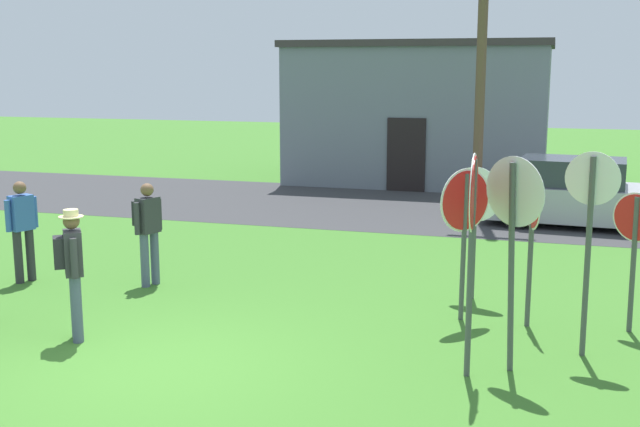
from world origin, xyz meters
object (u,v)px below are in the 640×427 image
stop_sign_far_back (590,222)px  stop_sign_low_front (513,225)px  stop_sign_leaning_left (475,209)px  stop_sign_tallest (472,223)px  utility_pole (483,25)px  stop_sign_rear_left (465,217)px  stop_sign_leaning_right (532,224)px  stop_sign_rear_right (635,239)px  parked_car_on_street (580,195)px  person_on_left (22,226)px  person_in_teal (148,226)px  person_near_signs (72,265)px

stop_sign_far_back → stop_sign_low_front: 1.16m
stop_sign_leaning_left → stop_sign_tallest: bearing=-85.3°
utility_pole → stop_sign_low_front: bearing=-82.7°
stop_sign_far_back → stop_sign_rear_left: stop_sign_far_back is taller
stop_sign_far_back → stop_sign_leaning_right: stop_sign_far_back is taller
stop_sign_leaning_left → stop_sign_low_front: 2.99m
stop_sign_rear_right → stop_sign_tallest: (-1.93, -2.16, 0.52)m
parked_car_on_street → person_on_left: bearing=-139.7°
stop_sign_low_front → stop_sign_rear_right: bearing=51.8°
person_in_teal → person_near_signs: person_near_signs is taller
stop_sign_far_back → stop_sign_leaning_right: (-0.69, 1.00, -0.26)m
person_in_teal → stop_sign_rear_left: bearing=-4.2°
stop_sign_tallest → person_near_signs: stop_sign_tallest is taller
person_on_left → person_near_signs: person_near_signs is taller
stop_sign_leaning_right → stop_sign_leaning_left: size_ratio=1.03×
stop_sign_low_front → person_near_signs: stop_sign_low_front is taller
person_on_left → person_in_teal: size_ratio=1.00×
stop_sign_low_front → person_near_signs: bearing=-175.0°
stop_sign_leaning_right → utility_pole: bearing=99.9°
stop_sign_far_back → person_near_signs: 6.51m
stop_sign_leaning_right → stop_sign_far_back: bearing=-55.2°
stop_sign_tallest → stop_sign_low_front: bearing=31.3°
stop_sign_rear_right → person_in_teal: size_ratio=1.13×
stop_sign_leaning_right → person_on_left: 8.11m
stop_sign_tallest → stop_sign_rear_left: (-0.29, 2.05, -0.32)m
stop_sign_leaning_left → stop_sign_rear_left: stop_sign_rear_left is taller
utility_pole → stop_sign_leaning_right: size_ratio=4.11×
stop_sign_leaning_left → person_near_signs: size_ratio=1.18×
stop_sign_far_back → stop_sign_rear_left: bearing=147.5°
stop_sign_leaning_right → stop_sign_leaning_left: stop_sign_leaning_right is taller
stop_sign_leaning_right → stop_sign_rear_left: stop_sign_rear_left is taller
person_in_teal → person_near_signs: size_ratio=0.97×
stop_sign_leaning_left → person_on_left: 7.34m
stop_sign_tallest → utility_pole: bearing=94.9°
stop_sign_leaning_right → person_on_left: bearing=-179.9°
parked_car_on_street → stop_sign_tallest: size_ratio=1.71×
stop_sign_tallest → stop_sign_low_front: (0.44, 0.27, -0.05)m
stop_sign_far_back → person_in_teal: size_ratio=1.51×
utility_pole → stop_sign_rear_right: 9.64m
stop_sign_low_front → person_in_teal: stop_sign_low_front is taller
stop_sign_far_back → stop_sign_tallest: bearing=-141.3°
parked_car_on_street → stop_sign_leaning_left: 6.75m
stop_sign_far_back → stop_sign_leaning_right: bearing=124.8°
stop_sign_low_front → person_on_left: (-7.93, 1.76, -0.81)m
stop_sign_far_back → person_on_left: bearing=173.6°
stop_sign_rear_right → stop_sign_leaning_right: (-1.33, -0.13, 0.15)m
parked_car_on_street → stop_sign_leaning_right: stop_sign_leaning_right is taller
stop_sign_leaning_right → stop_sign_leaning_left: bearing=127.7°
stop_sign_far_back → stop_sign_leaning_left: bearing=126.4°
stop_sign_low_front → parked_car_on_street: bearing=83.6°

